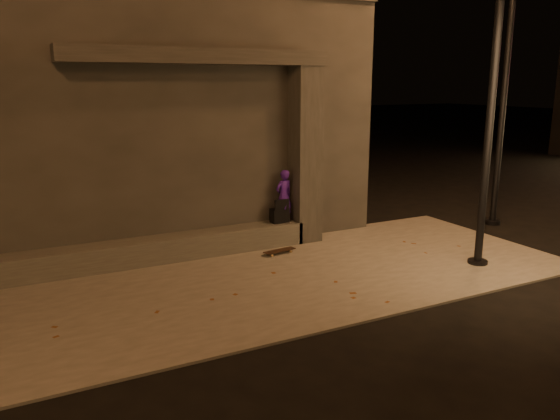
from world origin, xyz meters
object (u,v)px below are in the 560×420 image
column (305,156)px  skateboarder (284,196)px  skateboard (280,251)px  street_lamp_0 (499,18)px  backpack (280,214)px

column → skateboarder: 0.95m
column → skateboarder: size_ratio=3.30×
skateboard → street_lamp_0: 5.67m
column → skateboard: (-0.93, -0.65, -1.74)m
skateboarder → street_lamp_0: street_lamp_0 is taller
backpack → skateboarder: bearing=-1.0°
backpack → skateboard: bearing=-117.7°
skateboarder → backpack: 0.39m
column → skateboarder: bearing=180.0°
backpack → street_lamp_0: size_ratio=0.06×
skateboard → street_lamp_0: bearing=-44.3°
backpack → street_lamp_0: bearing=-47.5°
skateboarder → column: bearing=168.3°
skateboarder → skateboard: bearing=44.9°
column → skateboarder: (-0.50, 0.00, -0.80)m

